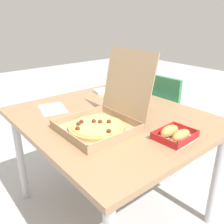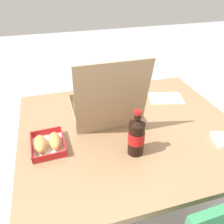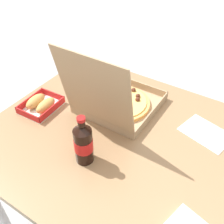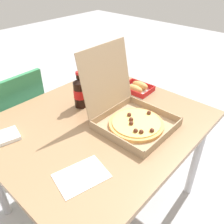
{
  "view_description": "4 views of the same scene",
  "coord_description": "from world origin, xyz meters",
  "px_view_note": "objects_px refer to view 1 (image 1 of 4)",
  "views": [
    {
      "loc": [
        1.02,
        -0.84,
        1.26
      ],
      "look_at": [
        0.07,
        -0.05,
        0.76
      ],
      "focal_mm": 38.43,
      "sensor_mm": 36.0,
      "label": 1
    },
    {
      "loc": [
        0.36,
        0.9,
        1.43
      ],
      "look_at": [
        0.07,
        -0.1,
        0.75
      ],
      "focal_mm": 36.63,
      "sensor_mm": 36.0,
      "label": 2
    },
    {
      "loc": [
        -0.42,
        0.71,
        1.54
      ],
      "look_at": [
        0.07,
        -0.06,
        0.76
      ],
      "focal_mm": 42.23,
      "sensor_mm": 36.0,
      "label": 3
    },
    {
      "loc": [
        -0.73,
        -0.76,
        1.47
      ],
      "look_at": [
        0.05,
        -0.06,
        0.77
      ],
      "focal_mm": 37.75,
      "sensor_mm": 36.0,
      "label": 4
    }
  ],
  "objects_px": {
    "bread_side_box": "(175,134)",
    "cola_bottle": "(140,96)",
    "napkin_pile": "(102,91)",
    "chair": "(167,114)",
    "pizza_box_open": "(103,118)",
    "paper_menu": "(53,109)"
  },
  "relations": [
    {
      "from": "bread_side_box",
      "to": "pizza_box_open",
      "type": "bearing_deg",
      "value": -149.02
    },
    {
      "from": "bread_side_box",
      "to": "chair",
      "type": "bearing_deg",
      "value": 129.56
    },
    {
      "from": "cola_bottle",
      "to": "napkin_pile",
      "type": "bearing_deg",
      "value": 173.43
    },
    {
      "from": "pizza_box_open",
      "to": "paper_menu",
      "type": "distance_m",
      "value": 0.43
    },
    {
      "from": "chair",
      "to": "napkin_pile",
      "type": "distance_m",
      "value": 0.6
    },
    {
      "from": "pizza_box_open",
      "to": "bread_side_box",
      "type": "relative_size",
      "value": 2.17
    },
    {
      "from": "chair",
      "to": "pizza_box_open",
      "type": "xyz_separation_m",
      "value": [
        0.24,
        -0.87,
        0.28
      ]
    },
    {
      "from": "bread_side_box",
      "to": "paper_menu",
      "type": "height_order",
      "value": "bread_side_box"
    },
    {
      "from": "chair",
      "to": "paper_menu",
      "type": "xyz_separation_m",
      "value": [
        -0.18,
        -0.95,
        0.23
      ]
    },
    {
      "from": "paper_menu",
      "to": "bread_side_box",
      "type": "bearing_deg",
      "value": 34.33
    },
    {
      "from": "bread_side_box",
      "to": "paper_menu",
      "type": "bearing_deg",
      "value": -160.07
    },
    {
      "from": "chair",
      "to": "cola_bottle",
      "type": "relative_size",
      "value": 3.71
    },
    {
      "from": "pizza_box_open",
      "to": "cola_bottle",
      "type": "height_order",
      "value": "pizza_box_open"
    },
    {
      "from": "cola_bottle",
      "to": "napkin_pile",
      "type": "distance_m",
      "value": 0.46
    },
    {
      "from": "cola_bottle",
      "to": "pizza_box_open",
      "type": "bearing_deg",
      "value": -79.8
    },
    {
      "from": "chair",
      "to": "cola_bottle",
      "type": "bearing_deg",
      "value": -71.43
    },
    {
      "from": "cola_bottle",
      "to": "napkin_pile",
      "type": "relative_size",
      "value": 2.04
    },
    {
      "from": "bread_side_box",
      "to": "napkin_pile",
      "type": "distance_m",
      "value": 0.85
    },
    {
      "from": "bread_side_box",
      "to": "cola_bottle",
      "type": "xyz_separation_m",
      "value": [
        -0.38,
        0.14,
        0.07
      ]
    },
    {
      "from": "chair",
      "to": "bread_side_box",
      "type": "bearing_deg",
      "value": -50.44
    },
    {
      "from": "chair",
      "to": "bread_side_box",
      "type": "relative_size",
      "value": 4.22
    },
    {
      "from": "bread_side_box",
      "to": "cola_bottle",
      "type": "relative_size",
      "value": 0.88
    }
  ]
}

